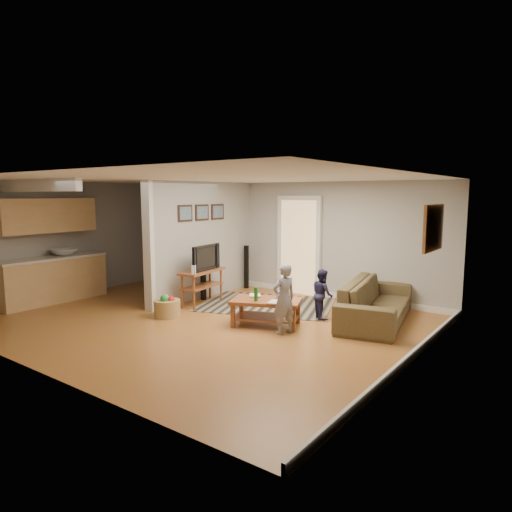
# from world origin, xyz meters

# --- Properties ---
(ground) EXTENTS (7.50, 7.50, 0.00)m
(ground) POSITION_xyz_m (0.00, 0.00, 0.00)
(ground) COLOR olive
(ground) RESTS_ON ground
(room_shell) EXTENTS (7.54, 6.02, 2.52)m
(room_shell) POSITION_xyz_m (-1.07, 0.43, 1.46)
(room_shell) COLOR #A8A6A1
(room_shell) RESTS_ON ground
(area_rug) EXTENTS (3.09, 2.67, 0.01)m
(area_rug) POSITION_xyz_m (0.34, 1.62, 0.01)
(area_rug) COLOR black
(area_rug) RESTS_ON ground
(sofa) EXTENTS (1.44, 2.60, 0.72)m
(sofa) POSITION_xyz_m (2.60, 1.76, 0.00)
(sofa) COLOR #413620
(sofa) RESTS_ON ground
(coffee_table) EXTENTS (1.33, 1.07, 0.69)m
(coffee_table) POSITION_xyz_m (1.19, 0.42, 0.35)
(coffee_table) COLOR #5E2F16
(coffee_table) RESTS_ON ground
(tv_console) EXTENTS (0.58, 1.17, 0.97)m
(tv_console) POSITION_xyz_m (-0.74, 0.88, 0.64)
(tv_console) COLOR #5E2F16
(tv_console) RESTS_ON ground
(speaker_left) EXTENTS (0.11, 0.11, 0.88)m
(speaker_left) POSITION_xyz_m (-1.00, 1.19, 0.44)
(speaker_left) COLOR black
(speaker_left) RESTS_ON ground
(speaker_right) EXTENTS (0.13, 0.13, 1.03)m
(speaker_right) POSITION_xyz_m (-1.00, 2.70, 0.51)
(speaker_right) COLOR black
(speaker_right) RESTS_ON ground
(toy_basket) EXTENTS (0.48, 0.48, 0.43)m
(toy_basket) POSITION_xyz_m (-0.60, -0.22, 0.18)
(toy_basket) COLOR olive
(toy_basket) RESTS_ON ground
(child) EXTENTS (0.41, 0.49, 1.15)m
(child) POSITION_xyz_m (1.68, 0.19, 0.00)
(child) COLOR gray
(child) RESTS_ON ground
(toddler) EXTENTS (0.56, 0.55, 0.90)m
(toddler) POSITION_xyz_m (1.75, 1.35, 0.00)
(toddler) COLOR #1D1C3C
(toddler) RESTS_ON ground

